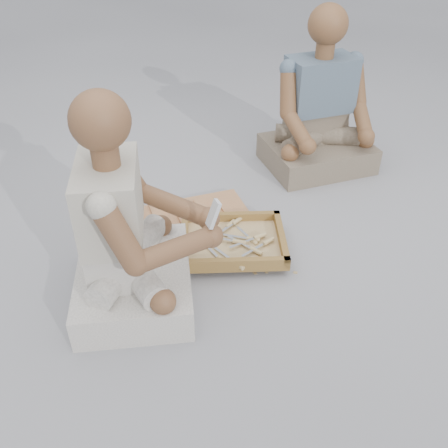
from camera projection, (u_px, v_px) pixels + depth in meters
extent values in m
plane|color=#9D9DA3|center=(232.00, 292.00, 2.38)|extent=(60.00, 60.00, 0.00)
cube|color=#935E39|center=(196.00, 219.00, 2.83)|extent=(0.67, 0.51, 0.04)
cube|color=brown|center=(233.00, 244.00, 2.59)|extent=(0.58, 0.49, 0.02)
cube|color=brown|center=(231.00, 217.00, 2.73)|extent=(0.53, 0.10, 0.05)
cube|color=brown|center=(235.00, 264.00, 2.41)|extent=(0.53, 0.10, 0.05)
cube|color=brown|center=(281.00, 238.00, 2.58)|extent=(0.08, 0.43, 0.05)
cube|color=brown|center=(185.00, 240.00, 2.57)|extent=(0.08, 0.43, 0.05)
cube|color=#D2B37C|center=(233.00, 242.00, 2.59)|extent=(0.51, 0.42, 0.01)
cube|color=silver|center=(219.00, 238.00, 2.58)|extent=(0.14, 0.08, 0.00)
cylinder|color=tan|center=(239.00, 242.00, 2.56)|extent=(0.07, 0.05, 0.02)
cube|color=silver|center=(233.00, 236.00, 2.61)|extent=(0.14, 0.07, 0.00)
cylinder|color=tan|center=(253.00, 239.00, 2.59)|extent=(0.07, 0.05, 0.02)
cube|color=silver|center=(219.00, 234.00, 2.62)|extent=(0.11, 0.12, 0.00)
cylinder|color=tan|center=(230.00, 224.00, 2.69)|extent=(0.06, 0.07, 0.02)
cube|color=silver|center=(242.00, 243.00, 2.55)|extent=(0.14, 0.07, 0.00)
cylinder|color=tan|center=(260.00, 236.00, 2.59)|extent=(0.07, 0.05, 0.02)
cube|color=silver|center=(224.00, 254.00, 2.49)|extent=(0.09, 0.14, 0.00)
cylinder|color=tan|center=(238.00, 265.00, 2.42)|extent=(0.06, 0.07, 0.02)
cube|color=silver|center=(241.00, 230.00, 2.66)|extent=(0.07, 0.14, 0.00)
cylinder|color=tan|center=(253.00, 241.00, 2.59)|extent=(0.05, 0.07, 0.02)
cube|color=silver|center=(210.00, 249.00, 2.52)|extent=(0.07, 0.14, 0.00)
cylinder|color=tan|center=(222.00, 261.00, 2.45)|extent=(0.05, 0.07, 0.02)
cube|color=silver|center=(224.00, 230.00, 2.64)|extent=(0.12, 0.11, 0.00)
cylinder|color=tan|center=(237.00, 221.00, 2.71)|extent=(0.07, 0.06, 0.02)
cube|color=silver|center=(253.00, 250.00, 2.50)|extent=(0.13, 0.09, 0.00)
cylinder|color=tan|center=(268.00, 241.00, 2.56)|extent=(0.07, 0.06, 0.02)
cube|color=silver|center=(239.00, 242.00, 2.56)|extent=(0.11, 0.12, 0.00)
cylinder|color=tan|center=(256.00, 251.00, 2.50)|extent=(0.06, 0.07, 0.02)
cube|color=#D2B37C|center=(187.00, 233.00, 2.75)|extent=(0.02, 0.02, 0.00)
cube|color=#D2B37C|center=(255.00, 273.00, 2.48)|extent=(0.02, 0.02, 0.00)
cube|color=#D2B37C|center=(266.00, 272.00, 2.49)|extent=(0.02, 0.02, 0.00)
cube|color=#D2B37C|center=(263.00, 235.00, 2.74)|extent=(0.02, 0.02, 0.00)
cube|color=#D2B37C|center=(295.00, 273.00, 2.48)|extent=(0.02, 0.02, 0.00)
cube|color=#D2B37C|center=(167.00, 220.00, 2.86)|extent=(0.02, 0.02, 0.00)
cube|color=#D2B37C|center=(250.00, 236.00, 2.73)|extent=(0.02, 0.02, 0.00)
cube|color=#D2B37C|center=(219.00, 210.00, 2.94)|extent=(0.02, 0.02, 0.00)
cube|color=#D2B37C|center=(189.00, 250.00, 2.63)|extent=(0.02, 0.02, 0.00)
cube|color=#D2B37C|center=(266.00, 237.00, 2.72)|extent=(0.02, 0.02, 0.00)
cube|color=#D2B37C|center=(279.00, 236.00, 2.73)|extent=(0.02, 0.02, 0.00)
cube|color=#D2B37C|center=(240.00, 258.00, 2.58)|extent=(0.02, 0.02, 0.00)
cube|color=#D2B37C|center=(200.00, 214.00, 2.90)|extent=(0.02, 0.02, 0.00)
cube|color=silver|center=(135.00, 282.00, 2.31)|extent=(0.54, 0.66, 0.17)
cube|color=silver|center=(115.00, 252.00, 2.20)|extent=(0.24, 0.36, 0.20)
cube|color=beige|center=(110.00, 201.00, 2.04)|extent=(0.26, 0.41, 0.33)
sphere|color=brown|center=(100.00, 120.00, 1.84)|extent=(0.23, 0.23, 0.23)
sphere|color=brown|center=(208.00, 218.00, 2.23)|extent=(0.10, 0.10, 0.10)
sphere|color=brown|center=(211.00, 236.00, 2.13)|extent=(0.10, 0.10, 0.10)
cube|color=#83715E|center=(316.00, 154.00, 3.34)|extent=(0.74, 0.63, 0.17)
cube|color=#83715E|center=(315.00, 124.00, 3.28)|extent=(0.40, 0.29, 0.20)
cube|color=slate|center=(320.00, 84.00, 3.11)|extent=(0.44, 0.32, 0.34)
sphere|color=brown|center=(328.00, 24.00, 2.89)|extent=(0.24, 0.24, 0.24)
sphere|color=brown|center=(366.00, 136.00, 3.10)|extent=(0.11, 0.11, 0.11)
sphere|color=brown|center=(308.00, 146.00, 2.99)|extent=(0.11, 0.11, 0.11)
cube|color=silver|center=(213.00, 214.00, 2.06)|extent=(0.07, 0.06, 0.12)
cube|color=black|center=(213.00, 212.00, 2.05)|extent=(0.03, 0.04, 0.04)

